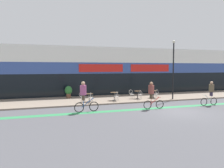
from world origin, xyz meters
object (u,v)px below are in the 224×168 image
Objects in this scene: cafe_chair_0_near at (91,97)px; cafe_chair_2_side at (132,94)px; cyclist_2 at (84,94)px; bistro_table_3 at (153,93)px; bistro_table_0 at (89,96)px; planter_pot at (69,91)px; bistro_table_1 at (114,95)px; cyclist_0 at (211,92)px; cafe_chair_2_near at (140,94)px; bistro_table_2 at (137,93)px; lamp_post at (173,66)px; cafe_chair_0_side at (82,96)px; cafe_chair_1_near at (117,96)px; cyclist_1 at (152,93)px; cafe_chair_3_near at (156,93)px.

cafe_chair_0_near is 4.47m from cafe_chair_2_side.
bistro_table_3 is at bearing 22.80° from cyclist_2.
planter_pot reaches higher than bistro_table_0.
bistro_table_1 is 8.32m from cyclist_0.
bistro_table_3 is 8.94m from cyclist_2.
cafe_chair_2_near is at bearing -43.82° from cyclist_0.
bistro_table_1 is 1.00× the size of bistro_table_2.
bistro_table_2 is at bearing 9.00° from bistro_table_1.
lamp_post is (8.04, -0.93, 2.71)m from bistro_table_0.
cyclist_2 is at bearing 167.20° from cafe_chair_0_near.
bistro_table_2 is at bearing 29.44° from cyclist_2.
cafe_chair_0_near is at bearing -163.87° from bistro_table_1.
bistro_table_0 is 0.80× the size of cafe_chair_2_side.
bistro_table_1 is 0.84× the size of cafe_chair_2_side.
cafe_chair_2_near is (5.56, -0.14, 0.00)m from cafe_chair_0_side.
cafe_chair_1_near is 4.88m from cyclist_2.
cafe_chair_0_side is (-5.57, -0.48, -0.01)m from bistro_table_2.
bistro_table_2 is 5.59m from cafe_chair_0_side.
cyclist_0 is at bearing -47.34° from bistro_table_2.
planter_pot is (-5.76, 2.58, 0.16)m from cafe_chair_2_side.
bistro_table_0 is at bearing 95.39° from cafe_chair_2_near.
bistro_table_0 is 0.13× the size of lamp_post.
bistro_table_0 is at bearing -25.41° from cyclist_0.
lamp_post is at bearing -25.81° from cafe_chair_2_side.
cafe_chair_1_near is 0.43× the size of cyclist_1.
cafe_chair_2_side is (-0.62, 0.62, 0.00)m from cafe_chair_2_near.
bistro_table_2 is at bearing -69.64° from cafe_chair_0_near.
planter_pot is (-1.43, 3.67, 0.16)m from cafe_chair_0_near.
bistro_table_1 is at bearing -2.63° from cafe_chair_0_side.
cyclist_1 is at bearing 173.42° from cafe_chair_2_near.
cafe_chair_2_side is at bearing 1.40° from cafe_chair_0_side.
cafe_chair_1_near is 0.45× the size of cyclist_0.
bistro_table_1 is at bearing -175.46° from bistro_table_3.
lamp_post is (8.67, -0.92, 2.71)m from cafe_chair_0_side.
cyclist_1 is (3.95, -3.62, 0.59)m from cafe_chair_0_near.
cyclist_2 is at bearing 133.93° from cafe_chair_1_near.
cafe_chair_2_near reaches higher than bistro_table_1.
cafe_chair_0_near is at bearing -68.69° from planter_pot.
cafe_chair_1_near is 0.41× the size of cyclist_2.
cyclist_0 reaches higher than cafe_chair_0_side.
bistro_table_3 is 0.83× the size of cafe_chair_2_near.
bistro_table_3 is 0.37× the size of cyclist_0.
cafe_chair_3_near is at bearing -89.66° from bistro_table_3.
cafe_chair_3_near is (2.34, -0.68, 0.00)m from cafe_chair_2_side.
planter_pot is (-3.84, 2.98, 0.14)m from bistro_table_1.
bistro_table_3 is at bearing 62.92° from cyclist_1.
bistro_table_0 is 0.60× the size of planter_pot.
planter_pot is at bearing 100.93° from cafe_chair_0_side.
cafe_chair_2_side is at bearing -44.04° from cyclist_0.
cyclist_2 is at bearing 111.58° from cafe_chair_3_near.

